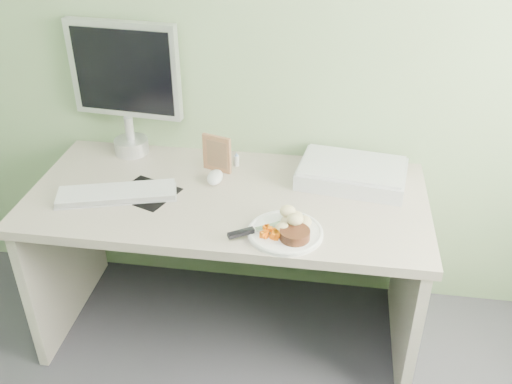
# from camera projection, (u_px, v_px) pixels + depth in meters

# --- Properties ---
(wall_back) EXTENTS (3.50, 0.00, 3.50)m
(wall_back) POSITION_uv_depth(u_px,v_px,m) (240.00, 14.00, 2.28)
(wall_back) COLOR gray
(wall_back) RESTS_ON floor
(desk) EXTENTS (1.60, 0.75, 0.73)m
(desk) POSITION_uv_depth(u_px,v_px,m) (228.00, 231.00, 2.39)
(desk) COLOR #B0A193
(desk) RESTS_ON floor
(plate) EXTENTS (0.27, 0.27, 0.01)m
(plate) POSITION_uv_depth(u_px,v_px,m) (285.00, 233.00, 2.06)
(plate) COLOR white
(plate) RESTS_ON desk
(steak) EXTENTS (0.13, 0.13, 0.03)m
(steak) POSITION_uv_depth(u_px,v_px,m) (295.00, 234.00, 2.00)
(steak) COLOR black
(steak) RESTS_ON plate
(potato_pile) EXTENTS (0.15, 0.12, 0.07)m
(potato_pile) POSITION_uv_depth(u_px,v_px,m) (292.00, 217.00, 2.06)
(potato_pile) COLOR tan
(potato_pile) RESTS_ON plate
(carrot_heap) EXTENTS (0.07, 0.07, 0.04)m
(carrot_heap) POSITION_uv_depth(u_px,v_px,m) (271.00, 231.00, 2.02)
(carrot_heap) COLOR #D75504
(carrot_heap) RESTS_ON plate
(steak_knife) EXTENTS (0.23, 0.16, 0.02)m
(steak_knife) POSITION_uv_depth(u_px,v_px,m) (251.00, 230.00, 2.03)
(steak_knife) COLOR silver
(steak_knife) RESTS_ON plate
(mousepad) EXTENTS (0.28, 0.26, 0.00)m
(mousepad) POSITION_uv_depth(u_px,v_px,m) (147.00, 193.00, 2.30)
(mousepad) COLOR black
(mousepad) RESTS_ON desk
(keyboard) EXTENTS (0.48, 0.26, 0.02)m
(keyboard) POSITION_uv_depth(u_px,v_px,m) (117.00, 193.00, 2.27)
(keyboard) COLOR white
(keyboard) RESTS_ON desk
(computer_mouse) EXTENTS (0.07, 0.12, 0.04)m
(computer_mouse) POSITION_uv_depth(u_px,v_px,m) (215.00, 177.00, 2.37)
(computer_mouse) COLOR white
(computer_mouse) RESTS_ON desk
(photo_frame) EXTENTS (0.13, 0.06, 0.16)m
(photo_frame) POSITION_uv_depth(u_px,v_px,m) (217.00, 154.00, 2.42)
(photo_frame) COLOR #925E44
(photo_frame) RESTS_ON desk
(eyedrop_bottle) EXTENTS (0.02, 0.02, 0.06)m
(eyedrop_bottle) POSITION_uv_depth(u_px,v_px,m) (237.00, 160.00, 2.48)
(eyedrop_bottle) COLOR white
(eyedrop_bottle) RESTS_ON desk
(scanner) EXTENTS (0.47, 0.35, 0.07)m
(scanner) POSITION_uv_depth(u_px,v_px,m) (352.00, 174.00, 2.37)
(scanner) COLOR silver
(scanner) RESTS_ON desk
(monitor) EXTENTS (0.49, 0.15, 0.59)m
(monitor) POSITION_uv_depth(u_px,v_px,m) (125.00, 81.00, 2.45)
(monitor) COLOR silver
(monitor) RESTS_ON desk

